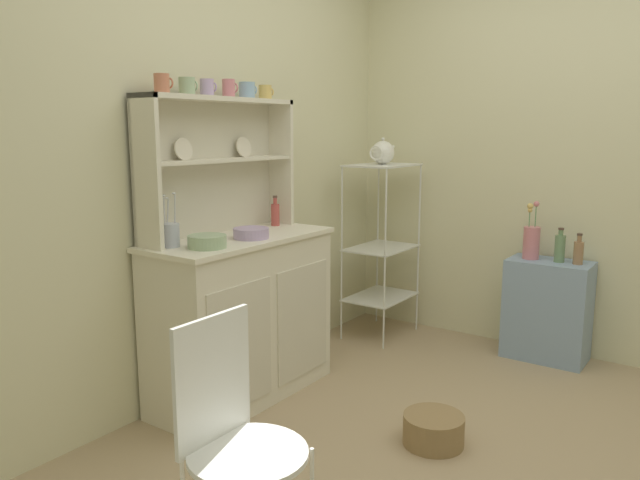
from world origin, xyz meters
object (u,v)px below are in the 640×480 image
at_px(vinegar_bottle, 578,252).
at_px(utensil_jar, 171,234).
at_px(wire_chair, 233,428).
at_px(floor_basket, 433,430).
at_px(bowl_mixing_large, 207,241).
at_px(bakers_rack, 381,235).
at_px(side_shelf_blue, 547,310).
at_px(cup_terracotta_0, 162,84).
at_px(hutch_cabinet, 242,316).
at_px(jam_bottle, 275,214).
at_px(oil_bottle, 560,248).
at_px(hutch_shelf_unit, 215,155).
at_px(flower_vase, 531,241).
at_px(porcelain_teapot, 383,153).

bearing_deg(vinegar_bottle, utensil_jar, 143.28).
distance_m(wire_chair, floor_basket, 1.23).
distance_m(bowl_mixing_large, utensil_jar, 0.17).
distance_m(bowl_mixing_large, vinegar_bottle, 2.17).
distance_m(bakers_rack, utensil_jar, 1.68).
xyz_separation_m(side_shelf_blue, cup_terracotta_0, (-1.83, 1.28, 1.29)).
bearing_deg(bakers_rack, hutch_cabinet, 175.55).
distance_m(jam_bottle, oil_bottle, 1.70).
distance_m(floor_basket, bowl_mixing_large, 1.33).
bearing_deg(hutch_shelf_unit, flower_vase, -39.11).
relative_size(bakers_rack, floor_basket, 4.27).
bearing_deg(floor_basket, flower_vase, 0.37).
bearing_deg(hutch_cabinet, bowl_mixing_large, -166.47).
relative_size(hutch_cabinet, bowl_mixing_large, 5.86).
distance_m(utensil_jar, porcelain_teapot, 1.70).
height_order(hutch_cabinet, oil_bottle, hutch_cabinet).
xyz_separation_m(bakers_rack, wire_chair, (-2.31, -0.81, -0.18)).
distance_m(hutch_shelf_unit, side_shelf_blue, 2.19).
bearing_deg(bowl_mixing_large, floor_basket, -67.02).
distance_m(wire_chair, vinegar_bottle, 2.54).
relative_size(flower_vase, vinegar_bottle, 1.92).
height_order(bowl_mixing_large, utensil_jar, utensil_jar).
distance_m(hutch_shelf_unit, utensil_jar, 0.52).
height_order(side_shelf_blue, flower_vase, flower_vase).
bearing_deg(bowl_mixing_large, bakers_rack, -0.94).
xyz_separation_m(side_shelf_blue, floor_basket, (-1.37, 0.11, -0.24)).
height_order(hutch_shelf_unit, porcelain_teapot, hutch_shelf_unit).
relative_size(wire_chair, vinegar_bottle, 4.63).
distance_m(bowl_mixing_large, flower_vase, 2.03).
bearing_deg(oil_bottle, wire_chair, 173.23).
relative_size(hutch_cabinet, vinegar_bottle, 5.69).
height_order(wire_chair, vinegar_bottle, wire_chair).
height_order(cup_terracotta_0, flower_vase, cup_terracotta_0).
bearing_deg(cup_terracotta_0, oil_bottle, -35.87).
bearing_deg(utensil_jar, porcelain_teapot, -6.11).
bearing_deg(cup_terracotta_0, flower_vase, -32.25).
height_order(bakers_rack, cup_terracotta_0, cup_terracotta_0).
distance_m(side_shelf_blue, vinegar_bottle, 0.41).
bearing_deg(cup_terracotta_0, side_shelf_blue, -34.87).
distance_m(hutch_shelf_unit, vinegar_bottle, 2.16).
relative_size(floor_basket, porcelain_teapot, 1.12).
bearing_deg(hutch_cabinet, porcelain_teapot, -4.45).
bearing_deg(hutch_shelf_unit, jam_bottle, -11.34).
bearing_deg(bakers_rack, side_shelf_blue, -79.42).
height_order(oil_bottle, vinegar_bottle, oil_bottle).
bearing_deg(bowl_mixing_large, side_shelf_blue, -31.31).
height_order(hutch_cabinet, flower_vase, flower_vase).
height_order(flower_vase, vinegar_bottle, flower_vase).
distance_m(flower_vase, oil_bottle, 0.17).
xyz_separation_m(bowl_mixing_large, porcelain_teapot, (1.58, -0.03, 0.36)).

